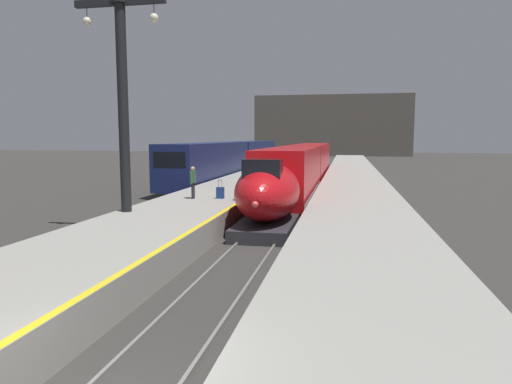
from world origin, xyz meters
name	(u,v)px	position (x,y,z in m)	size (l,w,h in m)	color
platform_left	(235,192)	(-4.05, 24.75, 0.53)	(4.80, 110.00, 1.05)	gray
platform_right	(355,195)	(4.05, 24.75, 0.53)	(4.80, 110.00, 1.05)	gray
platform_left_safety_stripe	(268,185)	(-1.77, 24.75, 1.05)	(0.20, 107.80, 0.01)	yellow
rail_main_left	(288,195)	(-0.75, 27.50, 0.06)	(0.08, 110.00, 0.12)	slate
rail_main_right	(308,195)	(0.75, 27.50, 0.06)	(0.08, 110.00, 0.12)	slate
rail_secondary_left	(183,192)	(-8.85, 27.50, 0.06)	(0.08, 110.00, 0.12)	slate
rail_secondary_right	(202,193)	(-7.35, 27.50, 0.06)	(0.08, 110.00, 0.12)	slate
highspeed_train_main	(301,168)	(0.00, 29.74, 1.93)	(2.92, 37.53, 3.60)	#B20F14
regional_train_adjacent	(235,158)	(-8.10, 41.15, 2.13)	(2.85, 36.60, 3.80)	#141E4C
station_column_mid	(122,84)	(-5.90, 12.54, 6.47)	(4.00, 0.68, 8.99)	black
passenger_near_edge	(193,180)	(-4.43, 17.10, 2.04)	(0.23, 0.57, 1.69)	#23232D
rolling_suitcase	(220,193)	(-3.06, 17.45, 1.35)	(0.40, 0.22, 0.98)	navy
terminus_back_wall	(332,125)	(0.00, 102.00, 7.00)	(36.00, 2.00, 14.00)	#4C4742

